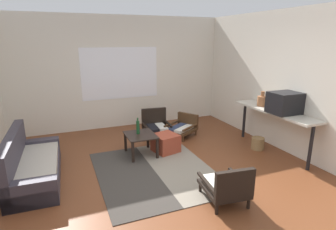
{
  "coord_description": "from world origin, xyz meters",
  "views": [
    {
      "loc": [
        -1.45,
        -3.64,
        2.15
      ],
      "look_at": [
        0.39,
        0.87,
        0.79
      ],
      "focal_mm": 29.27,
      "sensor_mm": 36.0,
      "label": 1
    }
  ],
  "objects_px": {
    "coffee_table": "(141,138)",
    "armchair_corner": "(183,127)",
    "armchair_striped_foreground": "(227,186)",
    "wicker_basket": "(258,143)",
    "clay_vase": "(262,101)",
    "glass_bottle": "(138,127)",
    "console_shelf": "(274,114)",
    "armchair_by_window": "(156,124)",
    "crt_television": "(285,103)",
    "couch": "(31,166)",
    "ottoman_orange": "(166,143)"
  },
  "relations": [
    {
      "from": "wicker_basket",
      "to": "clay_vase",
      "type": "bearing_deg",
      "value": 47.15
    },
    {
      "from": "armchair_striped_foreground",
      "to": "wicker_basket",
      "type": "xyz_separation_m",
      "value": [
        1.66,
        1.36,
        -0.14
      ]
    },
    {
      "from": "wicker_basket",
      "to": "armchair_by_window",
      "type": "bearing_deg",
      "value": 135.59
    },
    {
      "from": "crt_television",
      "to": "wicker_basket",
      "type": "bearing_deg",
      "value": 113.8
    },
    {
      "from": "couch",
      "to": "wicker_basket",
      "type": "relative_size",
      "value": 7.24
    },
    {
      "from": "crt_television",
      "to": "wicker_basket",
      "type": "xyz_separation_m",
      "value": [
        -0.18,
        0.4,
        -0.91
      ]
    },
    {
      "from": "armchair_by_window",
      "to": "clay_vase",
      "type": "xyz_separation_m",
      "value": [
        1.79,
        -1.39,
        0.69
      ]
    },
    {
      "from": "coffee_table",
      "to": "glass_bottle",
      "type": "distance_m",
      "value": 0.22
    },
    {
      "from": "armchair_striped_foreground",
      "to": "wicker_basket",
      "type": "height_order",
      "value": "armchair_striped_foreground"
    },
    {
      "from": "coffee_table",
      "to": "armchair_corner",
      "type": "xyz_separation_m",
      "value": [
        1.21,
        0.69,
        -0.12
      ]
    },
    {
      "from": "console_shelf",
      "to": "couch",
      "type": "bearing_deg",
      "value": 173.25
    },
    {
      "from": "wicker_basket",
      "to": "console_shelf",
      "type": "bearing_deg",
      "value": -44.06
    },
    {
      "from": "coffee_table",
      "to": "ottoman_orange",
      "type": "distance_m",
      "value": 0.52
    },
    {
      "from": "coffee_table",
      "to": "glass_bottle",
      "type": "bearing_deg",
      "value": 115.52
    },
    {
      "from": "wicker_basket",
      "to": "couch",
      "type": "bearing_deg",
      "value": 175.36
    },
    {
      "from": "armchair_by_window",
      "to": "clay_vase",
      "type": "relative_size",
      "value": 2.06
    },
    {
      "from": "armchair_striped_foreground",
      "to": "ottoman_orange",
      "type": "relative_size",
      "value": 1.57
    },
    {
      "from": "couch",
      "to": "ottoman_orange",
      "type": "relative_size",
      "value": 4.1
    },
    {
      "from": "console_shelf",
      "to": "armchair_corner",
      "type": "bearing_deg",
      "value": 129.72
    },
    {
      "from": "couch",
      "to": "glass_bottle",
      "type": "relative_size",
      "value": 5.8
    },
    {
      "from": "clay_vase",
      "to": "console_shelf",
      "type": "bearing_deg",
      "value": -90.0
    },
    {
      "from": "armchair_striped_foreground",
      "to": "armchair_corner",
      "type": "height_order",
      "value": "armchair_striped_foreground"
    },
    {
      "from": "coffee_table",
      "to": "armchair_corner",
      "type": "relative_size",
      "value": 0.78
    },
    {
      "from": "coffee_table",
      "to": "armchair_corner",
      "type": "bearing_deg",
      "value": 29.81
    },
    {
      "from": "armchair_striped_foreground",
      "to": "glass_bottle",
      "type": "xyz_separation_m",
      "value": [
        -0.63,
        2.04,
        0.29
      ]
    },
    {
      "from": "armchair_corner",
      "to": "crt_television",
      "type": "relative_size",
      "value": 1.52
    },
    {
      "from": "armchair_by_window",
      "to": "glass_bottle",
      "type": "distance_m",
      "value": 1.16
    },
    {
      "from": "ottoman_orange",
      "to": "console_shelf",
      "type": "height_order",
      "value": "console_shelf"
    },
    {
      "from": "glass_bottle",
      "to": "ottoman_orange",
      "type": "bearing_deg",
      "value": -10.15
    },
    {
      "from": "armchair_by_window",
      "to": "armchair_striped_foreground",
      "type": "xyz_separation_m",
      "value": [
        -0.05,
        -2.94,
        -0.0
      ]
    },
    {
      "from": "clay_vase",
      "to": "wicker_basket",
      "type": "bearing_deg",
      "value": -132.85
    },
    {
      "from": "console_shelf",
      "to": "wicker_basket",
      "type": "height_order",
      "value": "console_shelf"
    },
    {
      "from": "armchair_by_window",
      "to": "ottoman_orange",
      "type": "xyz_separation_m",
      "value": [
        -0.15,
        -1.0,
        -0.08
      ]
    },
    {
      "from": "console_shelf",
      "to": "glass_bottle",
      "type": "height_order",
      "value": "console_shelf"
    },
    {
      "from": "clay_vase",
      "to": "glass_bottle",
      "type": "bearing_deg",
      "value": 168.95
    },
    {
      "from": "couch",
      "to": "armchair_by_window",
      "type": "xyz_separation_m",
      "value": [
        2.52,
        1.25,
        0.02
      ]
    },
    {
      "from": "armchair_striped_foreground",
      "to": "armchair_corner",
      "type": "bearing_deg",
      "value": 77.11
    },
    {
      "from": "armchair_by_window",
      "to": "ottoman_orange",
      "type": "relative_size",
      "value": 1.41
    },
    {
      "from": "console_shelf",
      "to": "clay_vase",
      "type": "xyz_separation_m",
      "value": [
        0.0,
        0.37,
        0.19
      ]
    },
    {
      "from": "armchair_by_window",
      "to": "console_shelf",
      "type": "distance_m",
      "value": 2.56
    },
    {
      "from": "coffee_table",
      "to": "glass_bottle",
      "type": "height_order",
      "value": "glass_bottle"
    },
    {
      "from": "crt_television",
      "to": "glass_bottle",
      "type": "height_order",
      "value": "crt_television"
    },
    {
      "from": "crt_television",
      "to": "glass_bottle",
      "type": "xyz_separation_m",
      "value": [
        -2.47,
        1.08,
        -0.49
      ]
    },
    {
      "from": "console_shelf",
      "to": "glass_bottle",
      "type": "distance_m",
      "value": 2.63
    },
    {
      "from": "ottoman_orange",
      "to": "glass_bottle",
      "type": "height_order",
      "value": "glass_bottle"
    },
    {
      "from": "armchair_striped_foreground",
      "to": "ottoman_orange",
      "type": "xyz_separation_m",
      "value": [
        -0.1,
        1.95,
        -0.08
      ]
    },
    {
      "from": "console_shelf",
      "to": "wicker_basket",
      "type": "bearing_deg",
      "value": 135.94
    },
    {
      "from": "crt_television",
      "to": "armchair_by_window",
      "type": "bearing_deg",
      "value": 132.08
    },
    {
      "from": "couch",
      "to": "coffee_table",
      "type": "height_order",
      "value": "couch"
    },
    {
      "from": "armchair_corner",
      "to": "clay_vase",
      "type": "distance_m",
      "value": 1.82
    }
  ]
}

